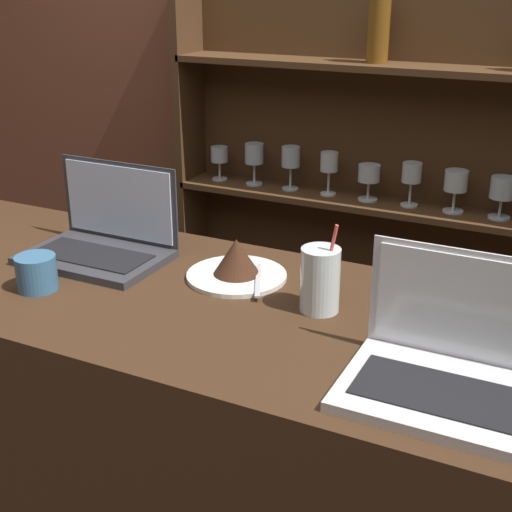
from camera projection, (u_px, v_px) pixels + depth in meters
bar_counter at (193, 485)px, 1.68m from camera, size 1.86×0.63×1.00m
back_wall at (359, 64)px, 2.25m from camera, size 7.00×0.06×2.70m
back_shelf at (373, 214)px, 2.32m from camera, size 1.33×0.18×1.70m
laptop_near at (103, 238)px, 1.67m from camera, size 0.32×0.22×0.21m
laptop_far at (456, 366)px, 1.13m from camera, size 0.34×0.23×0.21m
cake_plate at (237, 264)px, 1.56m from camera, size 0.22×0.22×0.09m
water_glass at (320, 280)px, 1.40m from camera, size 0.08×0.08×0.18m
coffee_cup at (37, 273)px, 1.50m from camera, size 0.09×0.09×0.08m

